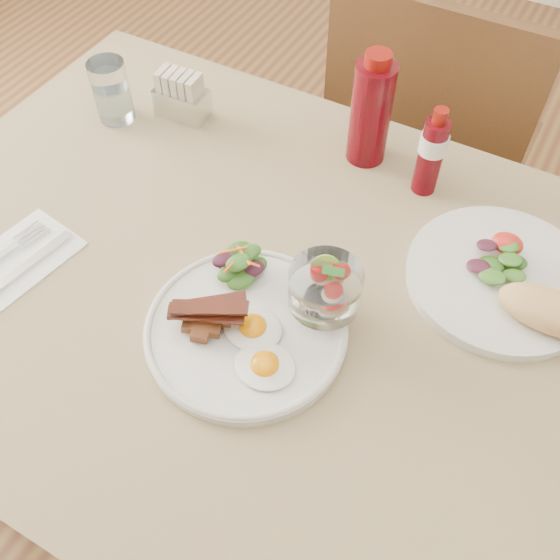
{
  "coord_description": "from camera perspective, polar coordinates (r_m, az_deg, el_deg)",
  "views": [
    {
      "loc": [
        0.24,
        -0.48,
        1.48
      ],
      "look_at": [
        -0.0,
        -0.03,
        0.82
      ],
      "focal_mm": 40.0,
      "sensor_mm": 36.0,
      "label": 1
    }
  ],
  "objects": [
    {
      "name": "second_plate",
      "position": [
        0.95,
        20.44,
        -0.31
      ],
      "size": [
        0.28,
        0.28,
        0.07
      ],
      "rotation": [
        0.0,
        0.0,
        -0.21
      ],
      "color": "silver",
      "rests_on": "table"
    },
    {
      "name": "table",
      "position": [
        0.98,
        1.03,
        -4.52
      ],
      "size": [
        1.33,
        0.88,
        0.75
      ],
      "color": "#503419",
      "rests_on": "ground"
    },
    {
      "name": "fruit_cup",
      "position": [
        0.82,
        4.18,
        -0.74
      ],
      "size": [
        0.1,
        0.1,
        0.1
      ],
      "rotation": [
        0.0,
        0.0,
        -0.22
      ],
      "color": "white",
      "rests_on": "main_plate"
    },
    {
      "name": "water_glass",
      "position": [
        1.2,
        -15.08,
        16.08
      ],
      "size": [
        0.07,
        0.07,
        0.11
      ],
      "color": "white",
      "rests_on": "table"
    },
    {
      "name": "main_plate",
      "position": [
        0.86,
        -3.1,
        -4.62
      ],
      "size": [
        0.28,
        0.28,
        0.02
      ],
      "primitive_type": "cylinder",
      "color": "silver",
      "rests_on": "table"
    },
    {
      "name": "sugar_caddy",
      "position": [
        1.19,
        -9.01,
        16.16
      ],
      "size": [
        0.1,
        0.06,
        0.09
      ],
      "rotation": [
        0.0,
        0.0,
        0.07
      ],
      "color": "silver",
      "rests_on": "table"
    },
    {
      "name": "napkin_cutlery",
      "position": [
        1.02,
        -23.76,
        0.97
      ],
      "size": [
        0.15,
        0.23,
        0.01
      ],
      "rotation": [
        0.0,
        0.0,
        -0.16
      ],
      "color": "white",
      "rests_on": "table"
    },
    {
      "name": "chair_far",
      "position": [
        1.51,
        13.23,
        11.42
      ],
      "size": [
        0.42,
        0.42,
        0.93
      ],
      "color": "#503419",
      "rests_on": "ground"
    },
    {
      "name": "hot_sauce_bottle",
      "position": [
        1.03,
        13.67,
        11.25
      ],
      "size": [
        0.06,
        0.06,
        0.16
      ],
      "rotation": [
        0.0,
        0.0,
        0.27
      ],
      "color": "#50040C",
      "rests_on": "table"
    },
    {
      "name": "side_salad",
      "position": [
        0.89,
        -3.67,
        1.32
      ],
      "size": [
        0.08,
        0.08,
        0.04
      ],
      "rotation": [
        0.0,
        0.0,
        0.36
      ],
      "color": "#1F4512",
      "rests_on": "main_plate"
    },
    {
      "name": "fried_eggs",
      "position": [
        0.83,
        -1.96,
        -6.01
      ],
      "size": [
        0.14,
        0.13,
        0.02
      ],
      "rotation": [
        0.0,
        0.0,
        -0.15
      ],
      "color": "white",
      "rests_on": "main_plate"
    },
    {
      "name": "bacon_potato_pile",
      "position": [
        0.84,
        -6.72,
        -3.36
      ],
      "size": [
        0.11,
        0.08,
        0.05
      ],
      "rotation": [
        0.0,
        0.0,
        0.04
      ],
      "color": "brown",
      "rests_on": "main_plate"
    },
    {
      "name": "ketchup_bottle",
      "position": [
        1.06,
        8.32,
        14.99
      ],
      "size": [
        0.07,
        0.07,
        0.2
      ],
      "rotation": [
        0.0,
        0.0,
        0.01
      ],
      "color": "#50040C",
      "rests_on": "table"
    }
  ]
}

